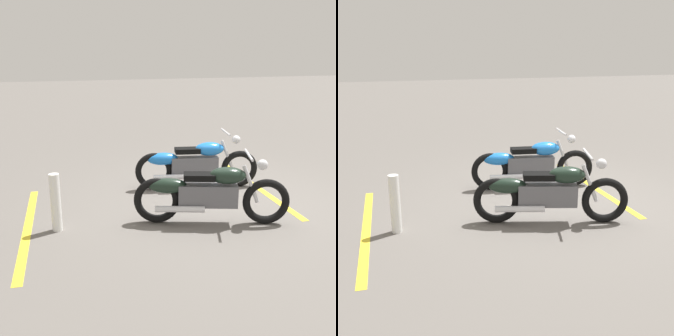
{
  "view_description": "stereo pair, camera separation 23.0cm",
  "coord_description": "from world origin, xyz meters",
  "views": [
    {
      "loc": [
        2.86,
        5.97,
        2.41
      ],
      "look_at": [
        0.99,
        0.0,
        0.65
      ],
      "focal_mm": 44.69,
      "sensor_mm": 36.0,
      "label": 1
    },
    {
      "loc": [
        3.08,
        5.9,
        2.41
      ],
      "look_at": [
        0.99,
        0.0,
        0.65
      ],
      "focal_mm": 44.69,
      "sensor_mm": 36.0,
      "label": 2
    }
  ],
  "objects": [
    {
      "name": "ground_plane",
      "position": [
        0.0,
        0.0,
        0.0
      ],
      "size": [
        60.0,
        60.0,
        0.0
      ],
      "primitive_type": "plane",
      "color": "#66605B"
    },
    {
      "name": "parking_stripe_near",
      "position": [
        -0.87,
        -0.44,
        0.0
      ],
      "size": [
        0.32,
        3.2,
        0.01
      ],
      "primitive_type": "cube",
      "rotation": [
        0.0,
        0.0,
        1.51
      ],
      "color": "yellow",
      "rests_on": "ground"
    },
    {
      "name": "motorcycle_bright_foreground",
      "position": [
        0.25,
        -0.79,
        0.46
      ],
      "size": [
        2.21,
        0.7,
        1.04
      ],
      "rotation": [
        0.0,
        0.0,
        2.95
      ],
      "color": "black",
      "rests_on": "ground"
    },
    {
      "name": "motorcycle_dark_foreground",
      "position": [
        0.64,
        0.77,
        0.46
      ],
      "size": [
        2.14,
        0.88,
        1.04
      ],
      "rotation": [
        0.0,
        0.0,
        2.81
      ],
      "color": "black",
      "rests_on": "ground"
    },
    {
      "name": "bollard_post",
      "position": [
        2.72,
        0.39,
        0.41
      ],
      "size": [
        0.14,
        0.14,
        0.82
      ],
      "primitive_type": "cylinder",
      "color": "white",
      "rests_on": "ground"
    },
    {
      "name": "parking_stripe_mid",
      "position": [
        3.12,
        0.17,
        0.0
      ],
      "size": [
        0.32,
        3.2,
        0.01
      ],
      "primitive_type": "cube",
      "rotation": [
        0.0,
        0.0,
        1.51
      ],
      "color": "yellow",
      "rests_on": "ground"
    }
  ]
}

